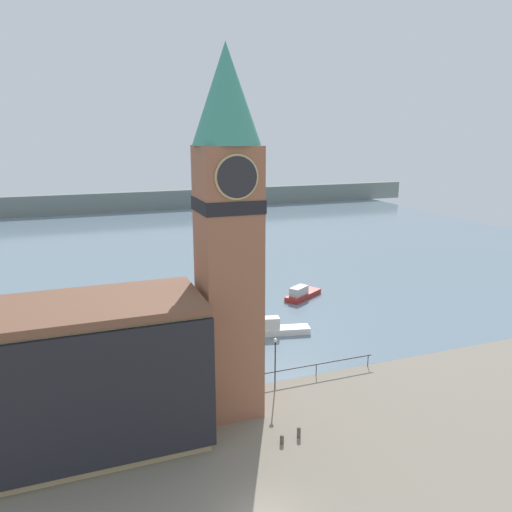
% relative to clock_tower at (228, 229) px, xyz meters
% --- Properties ---
extents(water, '(160.00, 120.00, 0.00)m').
position_rel_clock_tower_xyz_m(water, '(-1.74, 62.62, -13.61)').
color(water, slate).
rests_on(water, ground_plane).
extents(far_shoreline, '(180.00, 3.00, 5.00)m').
position_rel_clock_tower_xyz_m(far_shoreline, '(-1.74, 102.62, -11.11)').
color(far_shoreline, slate).
rests_on(far_shoreline, water).
extents(pier_railing, '(10.77, 0.08, 1.09)m').
position_rel_clock_tower_xyz_m(pier_railing, '(8.35, 2.37, -12.65)').
color(pier_railing, '#232328').
rests_on(pier_railing, ground_plane).
extents(clock_tower, '(4.55, 4.55, 25.60)m').
position_rel_clock_tower_xyz_m(clock_tower, '(0.00, 0.00, 0.00)').
color(clock_tower, '#935B42').
rests_on(clock_tower, ground_plane).
extents(pier_building, '(14.47, 7.27, 9.83)m').
position_rel_clock_tower_xyz_m(pier_building, '(-9.66, -1.20, -8.67)').
color(pier_building, tan).
rests_on(pier_building, ground_plane).
extents(boat_near, '(7.00, 2.94, 1.83)m').
position_rel_clock_tower_xyz_m(boat_near, '(8.29, 12.02, -12.95)').
color(boat_near, silver).
rests_on(boat_near, water).
extents(boat_far, '(5.81, 4.59, 1.66)m').
position_rel_clock_tower_xyz_m(boat_far, '(16.05, 21.32, -13.02)').
color(boat_far, maroon).
rests_on(boat_far, water).
extents(mooring_bollard_near, '(0.27, 0.27, 0.74)m').
position_rel_clock_tower_xyz_m(mooring_bollard_near, '(3.23, -5.08, -13.20)').
color(mooring_bollard_near, brown).
rests_on(mooring_bollard_near, ground_plane).
extents(mooring_bollard_far, '(0.28, 0.28, 0.59)m').
position_rel_clock_tower_xyz_m(mooring_bollard_far, '(1.88, -5.31, -13.29)').
color(mooring_bollard_far, brown).
rests_on(mooring_bollard_far, ground_plane).
extents(lamp_post, '(0.32, 0.32, 4.40)m').
position_rel_clock_tower_xyz_m(lamp_post, '(4.20, 1.46, -10.58)').
color(lamp_post, black).
rests_on(lamp_post, ground_plane).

